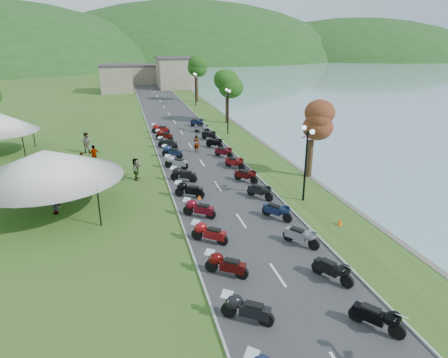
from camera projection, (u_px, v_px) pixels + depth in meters
road at (182, 133)px, 46.02m from camera, size 7.00×120.00×0.02m
hills_backdrop at (132, 59)px, 191.84m from camera, size 360.00×120.00×76.00m
far_building at (140, 75)px, 85.72m from camera, size 18.00×16.00×5.00m
moto_row_left at (199, 209)px, 24.43m from camera, size 2.60×48.28×1.10m
moto_row_right at (239, 169)px, 31.89m from camera, size 2.60×39.32×1.10m
vendor_tent_main at (48, 181)px, 24.97m from camera, size 6.19×6.19×4.00m
vendor_tent_side at (1, 134)px, 36.91m from camera, size 4.60×4.60×4.00m
tree_lakeside at (312, 135)px, 30.62m from camera, size 2.41×2.41×6.70m
pedestrian_a at (85, 174)px, 32.34m from camera, size 0.81×0.78×1.80m
pedestrian_b at (87, 153)px, 38.20m from camera, size 1.09×0.86×1.98m
pedestrian_c at (55, 214)px, 25.08m from camera, size 1.17×1.12×1.78m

